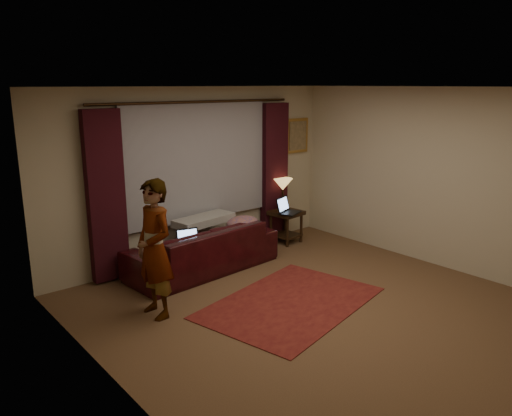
{
  "coord_description": "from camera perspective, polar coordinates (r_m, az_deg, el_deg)",
  "views": [
    {
      "loc": [
        -4.1,
        -3.83,
        2.64
      ],
      "look_at": [
        0.1,
        1.2,
        1.0
      ],
      "focal_mm": 35.0,
      "sensor_mm": 36.0,
      "label": 1
    }
  ],
  "objects": [
    {
      "name": "floor",
      "position": [
        6.2,
        6.54,
        -11.29
      ],
      "size": [
        5.0,
        5.0,
        0.01
      ],
      "primitive_type": "cube",
      "color": "brown",
      "rests_on": "ground"
    },
    {
      "name": "ceiling",
      "position": [
        5.61,
        7.3,
        13.54
      ],
      "size": [
        5.0,
        5.0,
        0.02
      ],
      "primitive_type": "cube",
      "color": "silver",
      "rests_on": "ground"
    },
    {
      "name": "wall_back",
      "position": [
        7.66,
        -6.84,
        3.87
      ],
      "size": [
        5.0,
        0.02,
        2.6
      ],
      "primitive_type": "cube",
      "color": "#BDB292",
      "rests_on": "ground"
    },
    {
      "name": "wall_left",
      "position": [
        4.36,
        -16.38,
        -4.43
      ],
      "size": [
        0.02,
        5.0,
        2.6
      ],
      "primitive_type": "cube",
      "color": "#BDB292",
      "rests_on": "ground"
    },
    {
      "name": "wall_right",
      "position": [
        7.75,
        19.73,
        3.26
      ],
      "size": [
        0.02,
        5.0,
        2.6
      ],
      "primitive_type": "cube",
      "color": "#BDB292",
      "rests_on": "ground"
    },
    {
      "name": "sheer_curtain",
      "position": [
        7.58,
        -6.64,
        5.3
      ],
      "size": [
        2.5,
        0.05,
        1.8
      ],
      "primitive_type": "cube",
      "color": "#929299",
      "rests_on": "wall_back"
    },
    {
      "name": "drape_left",
      "position": [
        6.9,
        -16.78,
        1.22
      ],
      "size": [
        0.5,
        0.14,
        2.3
      ],
      "primitive_type": "cube",
      "color": "black",
      "rests_on": "floor"
    },
    {
      "name": "drape_right",
      "position": [
        8.49,
        2.11,
        4.15
      ],
      "size": [
        0.5,
        0.14,
        2.3
      ],
      "primitive_type": "cube",
      "color": "black",
      "rests_on": "floor"
    },
    {
      "name": "curtain_rod",
      "position": [
        7.45,
        -6.61,
        11.96
      ],
      "size": [
        0.04,
        0.04,
        3.4
      ],
      "primitive_type": "cylinder",
      "color": "#301F10",
      "rests_on": "wall_back"
    },
    {
      "name": "picture_frame",
      "position": [
        8.88,
        4.7,
        8.25
      ],
      "size": [
        0.5,
        0.04,
        0.6
      ],
      "primitive_type": "cube",
      "color": "#C28F3F",
      "rests_on": "wall_back"
    },
    {
      "name": "sofa",
      "position": [
        7.21,
        -6.12,
        -3.69
      ],
      "size": [
        2.31,
        1.15,
        0.9
      ],
      "primitive_type": "imported",
      "rotation": [
        0.0,
        0.0,
        3.22
      ],
      "color": "black",
      "rests_on": "floor"
    },
    {
      "name": "throw_blanket",
      "position": [
        7.37,
        -6.0,
        0.47
      ],
      "size": [
        0.99,
        0.51,
        0.11
      ],
      "primitive_type": "cube",
      "rotation": [
        0.0,
        0.0,
        0.14
      ],
      "color": "#96968F",
      "rests_on": "sofa"
    },
    {
      "name": "clothing_pile",
      "position": [
        7.57,
        -1.54,
        -1.86
      ],
      "size": [
        0.63,
        0.55,
        0.23
      ],
      "primitive_type": "ellipsoid",
      "rotation": [
        0.0,
        0.0,
        0.28
      ],
      "color": "#885962",
      "rests_on": "sofa"
    },
    {
      "name": "laptop_sofa",
      "position": [
        6.91,
        -7.59,
        -3.54
      ],
      "size": [
        0.39,
        0.41,
        0.23
      ],
      "primitive_type": null,
      "rotation": [
        0.0,
        0.0,
        -0.26
      ],
      "color": "black",
      "rests_on": "sofa"
    },
    {
      "name": "area_rug",
      "position": [
        6.29,
        4.0,
        -10.74
      ],
      "size": [
        2.5,
        1.93,
        0.01
      ],
      "primitive_type": "cube",
      "rotation": [
        0.0,
        0.0,
        0.22
      ],
      "color": "maroon",
      "rests_on": "floor"
    },
    {
      "name": "end_table",
      "position": [
        8.5,
        3.46,
        -2.14
      ],
      "size": [
        0.53,
        0.53,
        0.55
      ],
      "primitive_type": "cube",
      "rotation": [
        0.0,
        0.0,
        0.11
      ],
      "color": "black",
      "rests_on": "floor"
    },
    {
      "name": "tiffany_lamp",
      "position": [
        8.5,
        3.07,
        1.63
      ],
      "size": [
        0.44,
        0.44,
        0.53
      ],
      "primitive_type": null,
      "rotation": [
        0.0,
        0.0,
        0.46
      ],
      "color": "olive",
      "rests_on": "end_table"
    },
    {
      "name": "laptop_table",
      "position": [
        8.25,
        3.9,
        0.28
      ],
      "size": [
        0.48,
        0.5,
        0.27
      ],
      "primitive_type": null,
      "rotation": [
        0.0,
        0.0,
        0.36
      ],
      "color": "black",
      "rests_on": "end_table"
    },
    {
      "name": "person",
      "position": [
        5.8,
        -11.51,
        -4.63
      ],
      "size": [
        0.49,
        0.49,
        1.62
      ],
      "primitive_type": "imported",
      "rotation": [
        0.0,
        0.0,
        -1.55
      ],
      "color": "#96968F",
      "rests_on": "floor"
    }
  ]
}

